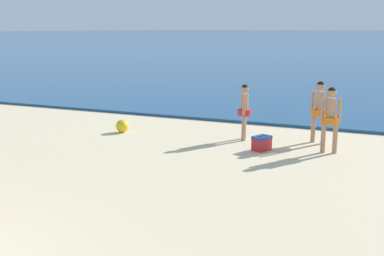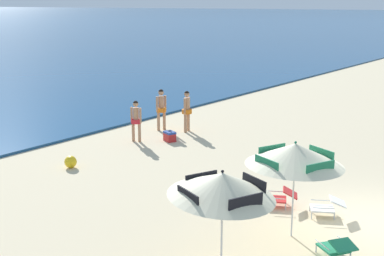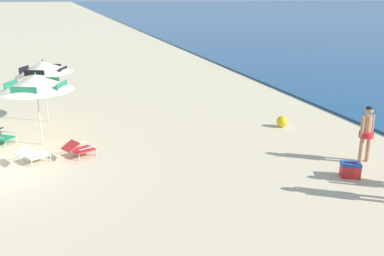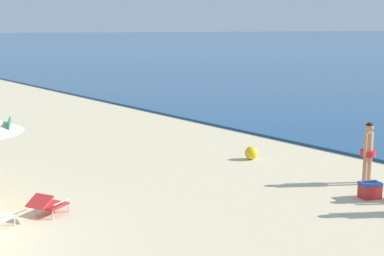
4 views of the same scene
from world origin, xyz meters
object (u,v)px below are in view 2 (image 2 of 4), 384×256
lounge_chair_under_umbrella (337,247)px  beach_ball (71,162)px  lounge_chair_facing_sea (328,206)px  person_wading_in (161,107)px  beach_umbrella_striped_second (222,185)px  person_standing_beside (136,118)px  cooler_box (170,136)px  lounge_chair_beside_umbrella (280,197)px  beach_umbrella_striped_main (295,155)px  person_standing_near_shore (187,108)px

lounge_chair_under_umbrella → beach_ball: (0.83, 9.64, -0.07)m
lounge_chair_facing_sea → person_wading_in: person_wading_in is taller
beach_umbrella_striped_second → person_standing_beside: (7.03, 8.78, -1.10)m
person_wading_in → beach_umbrella_striped_second: bearing=-134.6°
person_standing_beside → beach_ball: bearing=-171.5°
lounge_chair_facing_sea → cooler_box: lounge_chair_facing_sea is taller
lounge_chair_beside_umbrella → beach_ball: size_ratio=2.47×
lounge_chair_under_umbrella → beach_umbrella_striped_main: bearing=70.4°
beach_umbrella_striped_second → beach_umbrella_striped_main: bearing=-2.6°
cooler_box → beach_ball: size_ratio=1.43×
lounge_chair_under_umbrella → lounge_chair_facing_sea: size_ratio=0.98×
person_wading_in → person_standing_near_shore: bearing=-67.2°
person_standing_near_shore → cooler_box: bearing=-165.5°
lounge_chair_under_umbrella → person_standing_beside: bearing=65.3°
beach_umbrella_striped_main → person_standing_near_shore: size_ratio=1.81×
beach_ball → lounge_chair_facing_sea: bearing=-81.4°
person_standing_beside → lounge_chair_facing_sea: bearing=-105.8°
beach_umbrella_striped_second → beach_ball: (3.17, 8.21, -1.85)m
cooler_box → lounge_chair_facing_sea: bearing=-112.8°
lounge_chair_facing_sea → beach_ball: 8.63m
beach_umbrella_striped_second → cooler_box: (7.86, 7.75, -1.85)m
person_standing_beside → person_wading_in: (2.09, 0.46, 0.08)m
person_standing_near_shore → beach_ball: 6.45m
lounge_chair_under_umbrella → lounge_chair_facing_sea: bearing=27.5°
person_standing_near_shore → person_wading_in: size_ratio=0.98×
person_wading_in → beach_ball: (-5.95, -1.04, -0.83)m
cooler_box → person_standing_near_shore: bearing=14.5°
person_standing_beside → person_wading_in: 2.15m
cooler_box → beach_ball: (-4.69, 0.46, 0.00)m
beach_umbrella_striped_main → beach_umbrella_striped_second: (-2.80, 0.13, 0.04)m
lounge_chair_under_umbrella → person_wading_in: bearing=57.6°
beach_umbrella_striped_second → cooler_box: bearing=44.6°
lounge_chair_under_umbrella → lounge_chair_beside_umbrella: 3.11m
person_standing_near_shore → person_wading_in: bearing=112.8°
lounge_chair_facing_sea → cooler_box: size_ratio=1.72×
cooler_box → lounge_chair_under_umbrella: bearing=-121.0°
lounge_chair_beside_umbrella → cooler_box: 7.65m
person_standing_near_shore → person_wading_in: person_wading_in is taller
person_standing_near_shore → beach_ball: size_ratio=4.27×
cooler_box → beach_ball: 4.71m
lounge_chair_under_umbrella → person_standing_near_shore: bearing=53.1°
beach_umbrella_striped_second → lounge_chair_under_umbrella: beach_umbrella_striped_second is taller
beach_umbrella_striped_second → person_wading_in: bearing=45.4°
beach_umbrella_striped_second → lounge_chair_facing_sea: (4.46, -0.33, -1.78)m
person_standing_near_shore → lounge_chair_facing_sea: bearing=-121.0°
lounge_chair_beside_umbrella → person_wading_in: person_wading_in is taller
lounge_chair_under_umbrella → person_wading_in: 12.67m
beach_umbrella_striped_main → person_wading_in: beach_umbrella_striped_main is taller
lounge_chair_under_umbrella → person_wading_in: size_ratio=0.55×
person_wading_in → cooler_box: size_ratio=3.04×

